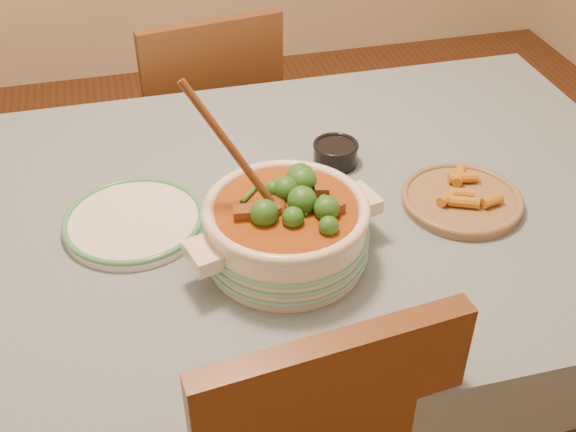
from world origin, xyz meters
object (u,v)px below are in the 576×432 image
(stew_casserole, at_px, (286,226))
(fried_plate, at_px, (462,198))
(condiment_bowl, at_px, (336,152))
(dining_table, at_px, (280,238))
(white_plate, at_px, (134,221))
(chair_far, at_px, (207,126))

(stew_casserole, relative_size, fried_plate, 1.22)
(stew_casserole, bearing_deg, fried_plate, 10.53)
(stew_casserole, bearing_deg, condiment_bowl, 56.89)
(dining_table, relative_size, fried_plate, 5.23)
(dining_table, bearing_deg, condiment_bowl, 36.64)
(white_plate, distance_m, chair_far, 0.87)
(condiment_bowl, xyz_separation_m, fried_plate, (0.21, -0.21, -0.01))
(fried_plate, bearing_deg, chair_far, 114.99)
(fried_plate, xyz_separation_m, chair_far, (-0.41, 0.88, -0.27))
(dining_table, distance_m, stew_casserole, 0.24)
(fried_plate, bearing_deg, condiment_bowl, 134.68)
(chair_far, bearing_deg, fried_plate, 106.05)
(stew_casserole, relative_size, chair_far, 0.44)
(condiment_bowl, height_order, fried_plate, condiment_bowl)
(dining_table, xyz_separation_m, condiment_bowl, (0.16, 0.12, 0.12))
(chair_far, bearing_deg, condiment_bowl, 97.79)
(condiment_bowl, bearing_deg, chair_far, 106.73)
(white_plate, height_order, condiment_bowl, condiment_bowl)
(white_plate, xyz_separation_m, condiment_bowl, (0.46, 0.12, 0.02))
(white_plate, relative_size, chair_far, 0.34)
(stew_casserole, xyz_separation_m, fried_plate, (0.40, 0.07, -0.06))
(dining_table, height_order, stew_casserole, stew_casserole)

